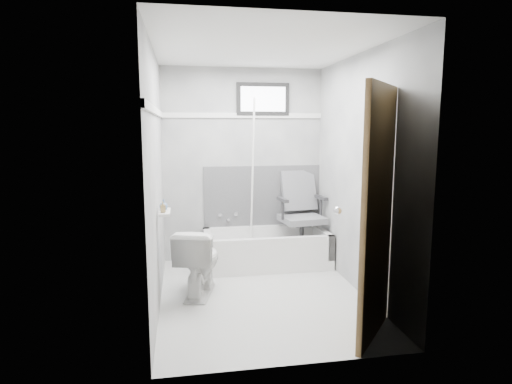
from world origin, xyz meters
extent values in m
plane|color=silver|center=(0.00, 0.00, 0.00)|extent=(2.60, 2.60, 0.00)
plane|color=silver|center=(0.00, 0.00, 2.40)|extent=(2.60, 2.60, 0.00)
cube|color=slate|center=(0.00, 1.30, 1.20)|extent=(2.00, 0.02, 2.40)
cube|color=slate|center=(0.00, -1.30, 1.20)|extent=(2.00, 0.02, 2.40)
cube|color=slate|center=(-1.00, 0.00, 1.20)|extent=(0.02, 2.60, 2.40)
cube|color=slate|center=(1.00, 0.00, 1.20)|extent=(0.02, 2.60, 2.40)
imported|color=white|center=(-0.62, 0.14, 0.34)|extent=(0.56, 0.77, 0.68)
cube|color=#4C4C4F|center=(0.25, 1.29, 0.80)|extent=(1.50, 0.02, 0.78)
cube|color=white|center=(0.00, 1.29, 1.82)|extent=(2.00, 0.02, 0.06)
cube|color=white|center=(-0.99, 0.00, 1.82)|extent=(0.02, 2.60, 0.06)
cylinder|color=white|center=(0.08, 1.06, 1.05)|extent=(0.02, 0.32, 1.93)
cube|color=silver|center=(-0.93, -0.08, 0.90)|extent=(0.10, 0.32, 0.02)
imported|color=#9F844F|center=(-0.94, -0.16, 0.97)|extent=(0.05, 0.05, 0.10)
imported|color=slate|center=(-0.94, -0.02, 0.96)|extent=(0.11, 0.11, 0.10)
camera|label=1|loc=(-0.76, -4.03, 1.67)|focal=30.00mm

